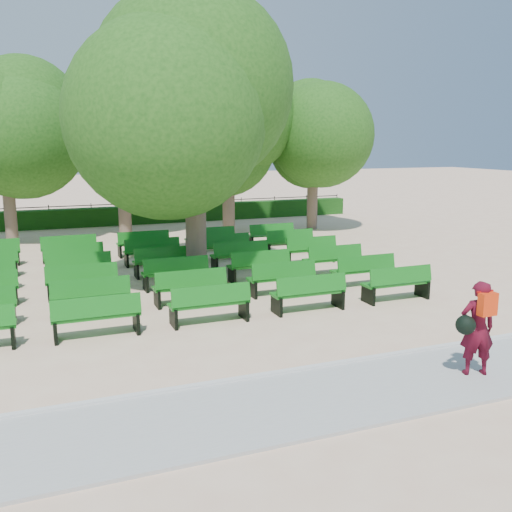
# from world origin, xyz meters

# --- Properties ---
(ground) EXTENTS (120.00, 120.00, 0.00)m
(ground) POSITION_xyz_m (0.00, 0.00, 0.00)
(ground) COLOR beige
(paving) EXTENTS (30.00, 2.20, 0.06)m
(paving) POSITION_xyz_m (0.00, -7.40, 0.03)
(paving) COLOR #ACACA8
(paving) RESTS_ON ground
(curb) EXTENTS (30.00, 0.12, 0.10)m
(curb) POSITION_xyz_m (0.00, -6.25, 0.05)
(curb) COLOR silver
(curb) RESTS_ON ground
(hedge) EXTENTS (26.00, 0.70, 0.90)m
(hedge) POSITION_xyz_m (0.00, 14.00, 0.45)
(hedge) COLOR #184B13
(hedge) RESTS_ON ground
(fence) EXTENTS (26.00, 0.10, 1.02)m
(fence) POSITION_xyz_m (0.00, 14.40, 0.00)
(fence) COLOR black
(fence) RESTS_ON ground
(tree_line) EXTENTS (21.80, 6.80, 7.04)m
(tree_line) POSITION_xyz_m (0.00, 10.00, 0.00)
(tree_line) COLOR #285D19
(tree_line) RESTS_ON ground
(bench_array) EXTENTS (1.88, 0.62, 1.18)m
(bench_array) POSITION_xyz_m (-1.36, 1.42, 0.10)
(bench_array) COLOR #137118
(bench_array) RESTS_ON ground
(tree_among) EXTENTS (5.63, 5.63, 7.63)m
(tree_among) POSITION_xyz_m (0.77, 1.29, 5.07)
(tree_among) COLOR brown
(tree_among) RESTS_ON ground
(person) EXTENTS (0.85, 0.58, 1.71)m
(person) POSITION_xyz_m (3.38, -7.57, 0.95)
(person) COLOR #4F0B1B
(person) RESTS_ON ground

